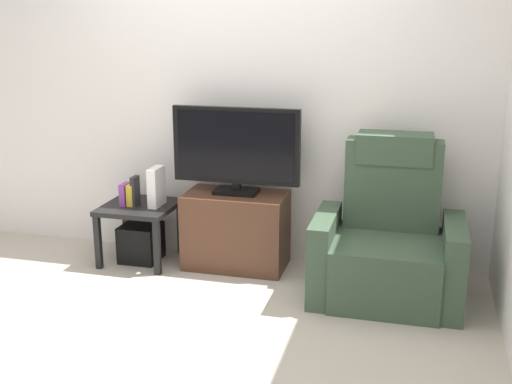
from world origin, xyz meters
The scene contains 11 objects.
ground_plane centered at (0.00, 0.00, 0.00)m, with size 6.40×6.40×0.00m, color #B2A899.
wall_back centered at (0.00, 1.13, 1.30)m, with size 6.40×0.06×2.60m, color silver.
tv_stand centered at (0.00, 0.86, 0.29)m, with size 0.76×0.42×0.57m.
television centered at (0.00, 0.88, 0.91)m, with size 0.95×0.20×0.64m.
recliner_armchair centered at (1.14, 0.62, 0.37)m, with size 0.98×0.78×1.08m.
side_table centered at (-0.75, 0.79, 0.38)m, with size 0.54×0.54×0.45m.
subwoofer_box centered at (-0.75, 0.79, 0.14)m, with size 0.29×0.29×0.29m, color black.
book_leftmost centered at (-0.85, 0.77, 0.53)m, with size 0.04×0.13×0.17m, color purple.
book_middle centered at (-0.80, 0.77, 0.53)m, with size 0.05×0.11×0.16m, color gold.
book_rightmost centered at (-0.77, 0.77, 0.56)m, with size 0.03×0.10×0.23m, color #262626.
game_console centered at (-0.61, 0.80, 0.60)m, with size 0.07×0.20×0.30m, color white.
Camera 1 is at (1.28, -3.47, 1.84)m, focal length 44.37 mm.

